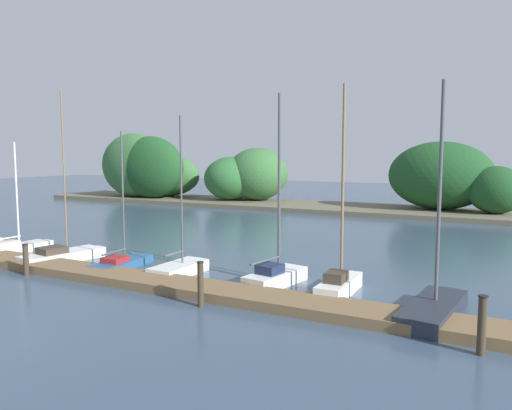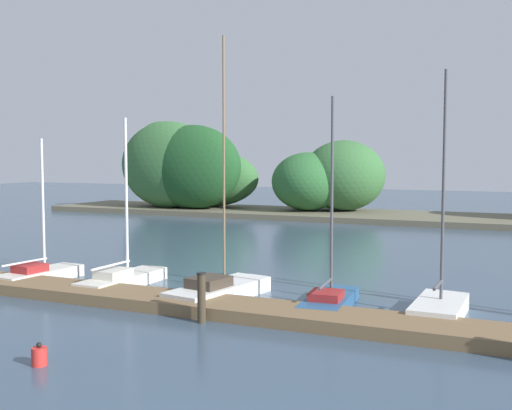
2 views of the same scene
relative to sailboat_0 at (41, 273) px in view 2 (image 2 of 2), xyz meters
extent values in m
cube|color=brown|center=(12.37, -1.45, -0.13)|extent=(28.85, 1.80, 0.35)
cube|color=#66604C|center=(12.37, 27.05, -0.10)|extent=(66.04, 8.00, 0.40)
ellipsoid|color=#386B38|center=(-8.43, 27.76, 2.43)|extent=(8.95, 4.35, 4.67)
ellipsoid|color=#2D6633|center=(0.38, 27.47, 2.31)|extent=(5.50, 5.80, 4.42)
ellipsoid|color=#1E4C23|center=(-8.49, 25.46, 3.38)|extent=(8.21, 4.21, 6.56)
ellipsoid|color=#386B38|center=(-12.66, 27.40, 3.62)|extent=(5.55, 4.20, 7.04)
ellipsoid|color=#386B38|center=(-10.80, 25.53, 3.55)|extent=(8.45, 4.10, 6.90)
ellipsoid|color=#386B38|center=(2.83, 28.48, 2.76)|extent=(6.25, 5.80, 5.31)
cube|color=silver|center=(-0.01, -0.09, -0.09)|extent=(1.39, 3.33, 0.41)
cube|color=silver|center=(0.12, 1.37, -0.11)|extent=(0.68, 0.86, 0.35)
cube|color=maroon|center=(-0.04, -0.49, 0.25)|extent=(0.91, 1.04, 0.27)
cylinder|color=silver|center=(0.01, 0.15, 2.44)|extent=(0.10, 0.10, 4.65)
cylinder|color=silver|center=(-0.06, -0.70, 0.48)|extent=(0.23, 1.91, 0.07)
cube|color=silver|center=(3.26, 0.35, -0.09)|extent=(1.17, 3.84, 0.41)
cube|color=silver|center=(3.29, 2.06, -0.11)|extent=(0.62, 0.97, 0.35)
cube|color=beige|center=(3.25, -0.13, 0.25)|extent=(0.85, 1.16, 0.27)
cylinder|color=silver|center=(3.26, 0.63, 2.77)|extent=(0.10, 0.10, 5.32)
cylinder|color=silver|center=(3.25, -0.26, 0.54)|extent=(0.11, 1.97, 0.07)
cube|color=white|center=(7.10, 0.05, -0.06)|extent=(1.99, 4.07, 0.47)
cube|color=white|center=(7.40, 1.78, -0.09)|extent=(0.89, 1.09, 0.40)
cube|color=#3D3328|center=(7.01, -0.43, 0.33)|extent=(1.19, 1.33, 0.31)
cylinder|color=#7F6647|center=(7.15, 0.34, 3.99)|extent=(0.07, 0.07, 7.64)
cube|color=#285684|center=(10.57, 0.37, -0.12)|extent=(1.47, 3.43, 0.35)
cube|color=#285684|center=(10.43, 1.86, -0.14)|extent=(0.72, 0.89, 0.30)
cube|color=maroon|center=(10.60, -0.05, 0.17)|extent=(0.97, 1.08, 0.23)
cylinder|color=#4C4C51|center=(10.54, 0.62, 2.96)|extent=(0.09, 0.09, 5.80)
cylinder|color=#4C4C51|center=(10.61, -0.11, 0.52)|extent=(0.22, 1.62, 0.08)
cube|color=white|center=(13.66, 0.58, -0.06)|extent=(1.31, 2.95, 0.47)
cube|color=white|center=(13.68, 1.89, -0.09)|extent=(0.70, 0.74, 0.40)
cylinder|color=#4C4C51|center=(13.66, 0.80, 3.32)|extent=(0.09, 0.09, 6.30)
cylinder|color=#4C4C51|center=(13.65, 0.23, 0.68)|extent=(0.12, 1.26, 0.09)
cylinder|color=#3D3323|center=(7.95, -2.56, 0.35)|extent=(0.22, 0.22, 1.31)
cylinder|color=black|center=(7.95, -2.56, 1.03)|extent=(0.26, 0.26, 0.04)
cylinder|color=red|center=(6.49, -6.95, -0.11)|extent=(0.33, 0.33, 0.39)
sphere|color=black|center=(6.49, -6.95, 0.14)|extent=(0.11, 0.11, 0.11)
camera|label=1|loc=(26.30, -16.42, 4.88)|focal=34.99mm
camera|label=2|loc=(15.91, -16.73, 4.08)|focal=43.43mm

